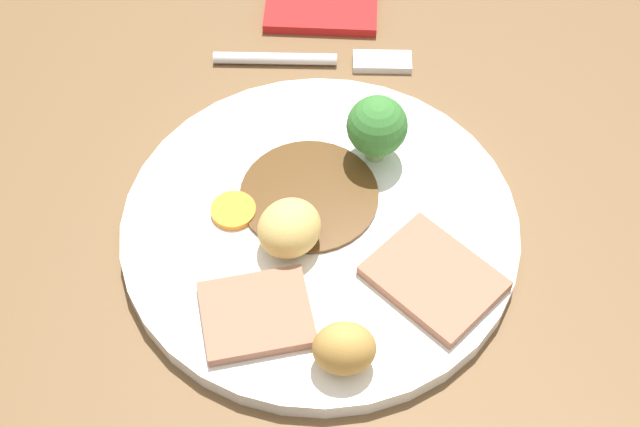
{
  "coord_description": "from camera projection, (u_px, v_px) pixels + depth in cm",
  "views": [
    {
      "loc": [
        36.94,
        -3.28,
        54.01
      ],
      "look_at": [
        2.15,
        -2.51,
        6.0
      ],
      "focal_mm": 51.4,
      "sensor_mm": 36.0,
      "label": 1
    }
  ],
  "objects": [
    {
      "name": "roast_potato_left",
      "position": [
        289.0,
        228.0,
        0.58
      ],
      "size": [
        5.69,
        5.71,
        3.59
      ],
      "primitive_type": "ellipsoid",
      "rotation": [
        0.0,
        0.0,
        0.75
      ],
      "color": "#D8B260",
      "rests_on": "dinner_plate"
    },
    {
      "name": "meat_slice_under",
      "position": [
        434.0,
        278.0,
        0.57
      ],
      "size": [
        9.69,
        9.65,
        0.8
      ],
      "primitive_type": "cube",
      "rotation": [
        0.0,
        0.0,
        0.77
      ],
      "color": "#9E664C",
      "rests_on": "dinner_plate"
    },
    {
      "name": "carrot_coin_front",
      "position": [
        233.0,
        211.0,
        0.6
      ],
      "size": [
        3.0,
        3.0,
        0.44
      ],
      "primitive_type": "cylinder",
      "color": "orange",
      "rests_on": "dinner_plate"
    },
    {
      "name": "meat_slice_main",
      "position": [
        256.0,
        314.0,
        0.56
      ],
      "size": [
        6.64,
        7.5,
        0.8
      ],
      "primitive_type": "cube",
      "rotation": [
        0.0,
        0.0,
        1.75
      ],
      "color": "#9E664C",
      "rests_on": "dinner_plate"
    },
    {
      "name": "broccoli_floret",
      "position": [
        377.0,
        127.0,
        0.61
      ],
      "size": [
        4.13,
        4.13,
        5.11
      ],
      "color": "#8CB766",
      "rests_on": "dinner_plate"
    },
    {
      "name": "gravy_pool",
      "position": [
        309.0,
        191.0,
        0.61
      ],
      "size": [
        9.34,
        9.34,
        0.3
      ],
      "primitive_type": "cylinder",
      "color": "#563819",
      "rests_on": "dinner_plate"
    },
    {
      "name": "dining_table",
      "position": [
        355.0,
        223.0,
        0.64
      ],
      "size": [
        120.0,
        84.0,
        3.6
      ],
      "primitive_type": "cube",
      "color": "brown",
      "rests_on": "ground"
    },
    {
      "name": "fork",
      "position": [
        319.0,
        60.0,
        0.7
      ],
      "size": [
        2.2,
        15.3,
        0.9
      ],
      "rotation": [
        0.0,
        0.0,
        1.53
      ],
      "color": "silver",
      "rests_on": "dining_table"
    },
    {
      "name": "dinner_plate",
      "position": [
        320.0,
        229.0,
        0.61
      ],
      "size": [
        26.24,
        26.24,
        1.4
      ],
      "primitive_type": "cylinder",
      "color": "white",
      "rests_on": "dining_table"
    },
    {
      "name": "roast_potato_right",
      "position": [
        344.0,
        348.0,
        0.53
      ],
      "size": [
        3.07,
        3.78,
        3.52
      ],
      "primitive_type": "ellipsoid",
      "rotation": [
        0.0,
        0.0,
        1.56
      ],
      "color": "#BC8C42",
      "rests_on": "dinner_plate"
    }
  ]
}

